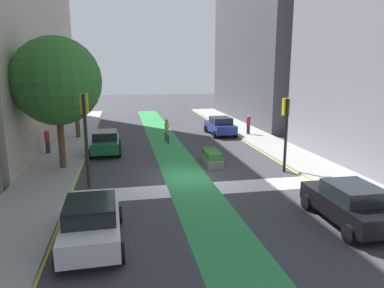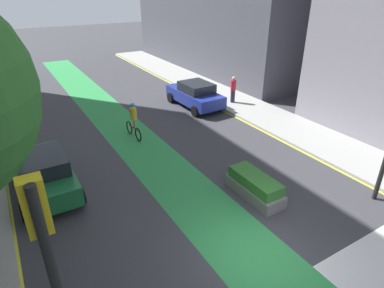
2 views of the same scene
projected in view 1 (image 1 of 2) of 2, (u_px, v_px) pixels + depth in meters
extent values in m
plane|color=#38383D|center=(190.00, 177.00, 19.24)|extent=(120.00, 120.00, 0.00)
cube|color=#2D8C47|center=(186.00, 177.00, 19.20)|extent=(2.40, 60.00, 0.01)
cube|color=silver|center=(198.00, 189.00, 17.32)|extent=(12.00, 1.80, 0.01)
cube|color=#9E9E99|center=(43.00, 184.00, 17.82)|extent=(3.00, 60.00, 0.15)
cube|color=yellow|center=(74.00, 184.00, 18.12)|extent=(0.16, 60.00, 0.01)
cube|color=#9E9E99|center=(317.00, 168.00, 20.64)|extent=(3.00, 60.00, 0.15)
cube|color=yellow|center=(293.00, 171.00, 20.37)|extent=(0.16, 60.00, 0.01)
cube|color=#4C4C56|center=(267.00, 9.00, 37.92)|extent=(6.30, 19.40, 23.79)
cylinder|color=black|center=(286.00, 136.00, 19.77)|extent=(0.16, 0.16, 4.14)
cube|color=gold|center=(286.00, 107.00, 19.62)|extent=(0.35, 0.28, 0.95)
sphere|color=red|center=(285.00, 101.00, 19.69)|extent=(0.20, 0.20, 0.20)
sphere|color=#4C380C|center=(285.00, 107.00, 19.76)|extent=(0.20, 0.20, 0.20)
sphere|color=#0C3814|center=(285.00, 112.00, 19.82)|extent=(0.20, 0.20, 0.20)
cylinder|color=black|center=(86.00, 142.00, 17.06)|extent=(0.16, 0.16, 4.59)
cube|color=gold|center=(84.00, 104.00, 16.87)|extent=(0.35, 0.28, 0.95)
sphere|color=red|center=(84.00, 97.00, 16.94)|extent=(0.20, 0.20, 0.20)
sphere|color=#4C380C|center=(85.00, 103.00, 17.00)|extent=(0.20, 0.20, 0.20)
sphere|color=#0C3814|center=(85.00, 110.00, 17.07)|extent=(0.20, 0.20, 0.20)
cube|color=silver|center=(92.00, 225.00, 11.86)|extent=(1.91, 4.24, 0.70)
cube|color=black|center=(90.00, 209.00, 11.53)|extent=(1.65, 2.04, 0.55)
cylinder|color=black|center=(69.00, 219.00, 13.14)|extent=(0.24, 0.65, 0.64)
cylinder|color=black|center=(119.00, 215.00, 13.52)|extent=(0.24, 0.65, 0.64)
cylinder|color=black|center=(58.00, 260.00, 10.34)|extent=(0.24, 0.65, 0.64)
cylinder|color=black|center=(121.00, 253.00, 10.72)|extent=(0.24, 0.65, 0.64)
cube|color=navy|center=(220.00, 127.00, 31.18)|extent=(1.90, 4.24, 0.70)
cube|color=black|center=(221.00, 120.00, 30.86)|extent=(1.65, 2.04, 0.55)
cylinder|color=black|center=(206.00, 129.00, 32.47)|extent=(0.24, 0.65, 0.64)
cylinder|color=black|center=(225.00, 128.00, 32.85)|extent=(0.24, 0.65, 0.64)
cylinder|color=black|center=(215.00, 134.00, 29.67)|extent=(0.24, 0.65, 0.64)
cylinder|color=black|center=(235.00, 134.00, 30.05)|extent=(0.24, 0.65, 0.64)
cube|color=#196033|center=(106.00, 143.00, 24.49)|extent=(1.84, 4.22, 0.70)
cube|color=black|center=(105.00, 135.00, 24.16)|extent=(1.62, 2.01, 0.55)
cylinder|color=black|center=(94.00, 145.00, 25.79)|extent=(0.23, 0.64, 0.64)
cylinder|color=black|center=(119.00, 143.00, 26.14)|extent=(0.23, 0.64, 0.64)
cylinder|color=black|center=(91.00, 154.00, 22.98)|extent=(0.23, 0.64, 0.64)
cylinder|color=black|center=(119.00, 153.00, 23.33)|extent=(0.23, 0.64, 0.64)
cube|color=black|center=(348.00, 206.00, 13.45)|extent=(1.87, 4.23, 0.70)
cube|color=black|center=(353.00, 192.00, 13.13)|extent=(1.63, 2.02, 0.55)
cylinder|color=black|center=(307.00, 202.00, 14.78)|extent=(0.23, 0.64, 0.64)
cylinder|color=black|center=(346.00, 199.00, 15.10)|extent=(0.23, 0.64, 0.64)
cylinder|color=black|center=(349.00, 234.00, 11.96)|extent=(0.23, 0.64, 0.64)
torus|color=black|center=(166.00, 137.00, 28.58)|extent=(0.09, 0.68, 0.68)
torus|color=black|center=(168.00, 139.00, 27.58)|extent=(0.09, 0.68, 0.68)
cylinder|color=red|center=(167.00, 136.00, 28.04)|extent=(0.11, 0.95, 0.06)
cylinder|color=red|center=(167.00, 133.00, 27.84)|extent=(0.05, 0.05, 0.50)
cylinder|color=gold|center=(167.00, 126.00, 27.73)|extent=(0.32, 0.32, 0.55)
sphere|color=beige|center=(167.00, 121.00, 27.65)|extent=(0.22, 0.22, 0.22)
sphere|color=#268CCC|center=(167.00, 121.00, 27.64)|extent=(0.23, 0.23, 0.23)
cylinder|color=#262638|center=(248.00, 130.00, 30.77)|extent=(0.28, 0.28, 0.76)
cylinder|color=red|center=(249.00, 121.00, 30.62)|extent=(0.34, 0.34, 0.68)
sphere|color=beige|center=(249.00, 116.00, 30.53)|extent=(0.22, 0.22, 0.22)
cylinder|color=#262638|center=(48.00, 147.00, 23.95)|extent=(0.28, 0.28, 0.78)
cylinder|color=red|center=(47.00, 136.00, 23.80)|extent=(0.34, 0.34, 0.69)
sphere|color=beige|center=(46.00, 130.00, 23.70)|extent=(0.22, 0.22, 0.22)
cylinder|color=brown|center=(61.00, 140.00, 20.24)|extent=(0.36, 0.36, 3.20)
sphere|color=#2D6B28|center=(57.00, 81.00, 19.54)|extent=(4.87, 4.87, 4.87)
cylinder|color=brown|center=(77.00, 116.00, 29.11)|extent=(0.36, 0.36, 3.53)
sphere|color=#2D6B28|center=(74.00, 79.00, 28.48)|extent=(3.42, 3.42, 3.42)
cube|color=slate|center=(212.00, 161.00, 21.74)|extent=(0.92, 2.36, 0.45)
cube|color=#33722D|center=(212.00, 154.00, 21.65)|extent=(0.83, 2.12, 0.40)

